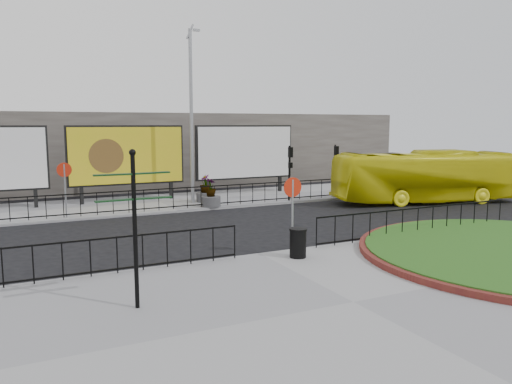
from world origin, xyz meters
TOP-DOWN VIEW (x-y plane):
  - ground at (0.00, 0.00)m, footprint 90.00×90.00m
  - pavement_near at (0.00, -5.00)m, footprint 30.00×10.00m
  - pavement_far at (0.00, 12.00)m, footprint 44.00×6.00m
  - railing_near_left at (-6.00, -0.30)m, footprint 10.00×0.10m
  - railing_near_right at (6.50, -0.30)m, footprint 9.00×0.10m
  - railing_far at (1.00, 9.30)m, footprint 18.00×0.10m
  - speed_sign_far at (-5.00, 9.40)m, footprint 0.64×0.07m
  - speed_sign_near at (1.00, -0.40)m, footprint 0.64×0.07m
  - billboard_mid at (-1.50, 12.97)m, footprint 6.20×0.31m
  - billboard_right at (5.50, 12.97)m, footprint 6.20×0.31m
  - lamp_post at (1.51, 11.00)m, footprint 0.74×0.18m
  - signal_pole_a at (6.50, 9.34)m, footprint 0.22×0.26m
  - signal_pole_b at (9.50, 9.34)m, footprint 0.22×0.26m
  - building_backdrop at (0.00, 22.00)m, footprint 40.00×10.00m
  - fingerpost_sign at (-4.66, -3.13)m, footprint 1.70×0.29m
  - litter_bin at (0.87, -0.99)m, footprint 0.56×0.56m
  - bus at (13.23, 6.12)m, footprint 10.53×5.02m
  - planter_b at (1.92, 9.40)m, footprint 0.99×0.99m
  - planter_c at (2.20, 11.00)m, footprint 0.94×0.94m

SIDE VIEW (x-z plane):
  - ground at x=0.00m, z-range 0.00..0.00m
  - pavement_near at x=0.00m, z-range 0.00..0.12m
  - pavement_far at x=0.00m, z-range 0.00..0.12m
  - litter_bin at x=0.87m, z-range 0.12..1.05m
  - planter_b at x=1.92m, z-range -0.10..1.35m
  - planter_c at x=2.20m, z-range -0.07..1.40m
  - railing_near_left at x=-6.00m, z-range 0.12..1.22m
  - railing_near_right at x=6.50m, z-range 0.12..1.22m
  - railing_far at x=1.00m, z-range 0.12..1.22m
  - bus at x=13.23m, z-range 0.00..2.86m
  - speed_sign_far at x=-5.00m, z-range 0.68..3.15m
  - speed_sign_near at x=1.00m, z-range 0.68..3.15m
  - signal_pole_a at x=6.50m, z-range 0.60..3.60m
  - signal_pole_b at x=9.50m, z-range 0.60..3.60m
  - fingerpost_sign at x=-4.66m, z-range 0.49..4.12m
  - building_backdrop at x=0.00m, z-range 0.00..5.00m
  - billboard_mid at x=-1.50m, z-range 0.55..4.65m
  - billboard_right at x=5.50m, z-range 0.55..4.65m
  - lamp_post at x=1.51m, z-range 0.21..9.44m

